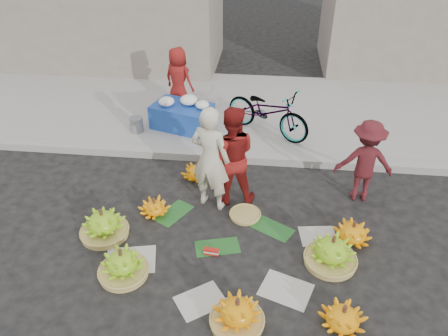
# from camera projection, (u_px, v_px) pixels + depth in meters

# --- Properties ---
(ground) EXTENTS (80.00, 80.00, 0.00)m
(ground) POSITION_uv_depth(u_px,v_px,m) (226.00, 238.00, 6.61)
(ground) COLOR black
(ground) RESTS_ON ground
(curb) EXTENTS (40.00, 0.25, 0.15)m
(curb) POSITION_uv_depth(u_px,v_px,m) (237.00, 157.00, 8.39)
(curb) COLOR #989590
(curb) RESTS_ON ground
(sidewalk) EXTENTS (40.00, 4.00, 0.12)m
(sidewalk) POSITION_uv_depth(u_px,v_px,m) (245.00, 110.00, 10.13)
(sidewalk) COLOR #989590
(sidewalk) RESTS_ON ground
(newspaper_scatter) EXTENTS (3.20, 1.80, 0.00)m
(newspaper_scatter) POSITION_uv_depth(u_px,v_px,m) (219.00, 278.00, 5.95)
(newspaper_scatter) COLOR beige
(newspaper_scatter) RESTS_ON ground
(banana_leaves) EXTENTS (2.00, 1.00, 0.00)m
(banana_leaves) POSITION_uv_depth(u_px,v_px,m) (220.00, 229.00, 6.78)
(banana_leaves) COLOR #1C5421
(banana_leaves) RESTS_ON ground
(banana_bunch_0) EXTENTS (0.72, 0.72, 0.49)m
(banana_bunch_0) POSITION_uv_depth(u_px,v_px,m) (103.00, 224.00, 6.57)
(banana_bunch_0) COLOR tan
(banana_bunch_0) RESTS_ON ground
(banana_bunch_1) EXTENTS (0.78, 0.78, 0.46)m
(banana_bunch_1) POSITION_uv_depth(u_px,v_px,m) (122.00, 264.00, 5.90)
(banana_bunch_1) COLOR tan
(banana_bunch_1) RESTS_ON ground
(banana_bunch_2) EXTENTS (0.76, 0.76, 0.45)m
(banana_bunch_2) POSITION_uv_depth(u_px,v_px,m) (237.00, 313.00, 5.24)
(banana_bunch_2) COLOR tan
(banana_bunch_2) RESTS_ON ground
(banana_bunch_3) EXTENTS (0.59, 0.59, 0.35)m
(banana_bunch_3) POSITION_uv_depth(u_px,v_px,m) (343.00, 317.00, 5.24)
(banana_bunch_3) COLOR #FFA50C
(banana_bunch_3) RESTS_ON ground
(banana_bunch_4) EXTENTS (0.73, 0.73, 0.49)m
(banana_bunch_4) POSITION_uv_depth(u_px,v_px,m) (332.00, 251.00, 6.08)
(banana_bunch_4) COLOR tan
(banana_bunch_4) RESTS_ON ground
(banana_bunch_5) EXTENTS (0.75, 0.75, 0.36)m
(banana_bunch_5) POSITION_uv_depth(u_px,v_px,m) (353.00, 232.00, 6.49)
(banana_bunch_5) COLOR #FFA50C
(banana_bunch_5) RESTS_ON ground
(banana_bunch_6) EXTENTS (0.58, 0.58, 0.30)m
(banana_bunch_6) POSITION_uv_depth(u_px,v_px,m) (154.00, 207.00, 7.03)
(banana_bunch_6) COLOR #FFA50C
(banana_bunch_6) RESTS_ON ground
(banana_bunch_7) EXTENTS (0.70, 0.70, 0.34)m
(banana_bunch_7) POSITION_uv_depth(u_px,v_px,m) (197.00, 172.00, 7.84)
(banana_bunch_7) COLOR #FFA50C
(banana_bunch_7) RESTS_ON ground
(basket_spare) EXTENTS (0.64, 0.64, 0.06)m
(basket_spare) POSITION_uv_depth(u_px,v_px,m) (245.00, 215.00, 7.03)
(basket_spare) COLOR tan
(basket_spare) RESTS_ON ground
(incense_stack) EXTENTS (0.23, 0.09, 0.09)m
(incense_stack) POSITION_uv_depth(u_px,v_px,m) (211.00, 252.00, 6.31)
(incense_stack) COLOR red
(incense_stack) RESTS_ON ground
(vendor_cream) EXTENTS (0.76, 0.62, 1.78)m
(vendor_cream) POSITION_uv_depth(u_px,v_px,m) (211.00, 159.00, 6.82)
(vendor_cream) COLOR beige
(vendor_cream) RESTS_ON ground
(vendor_red) EXTENTS (0.90, 0.74, 1.70)m
(vendor_red) POSITION_uv_depth(u_px,v_px,m) (231.00, 156.00, 6.96)
(vendor_red) COLOR maroon
(vendor_red) RESTS_ON ground
(man_striped) EXTENTS (0.95, 0.57, 1.45)m
(man_striped) POSITION_uv_depth(u_px,v_px,m) (365.00, 161.00, 7.07)
(man_striped) COLOR maroon
(man_striped) RESTS_ON ground
(flower_table) EXTENTS (1.37, 1.07, 0.70)m
(flower_table) POSITION_uv_depth(u_px,v_px,m) (182.00, 115.00, 9.16)
(flower_table) COLOR #173D9B
(flower_table) RESTS_ON sidewalk
(grey_bucket) EXTENTS (0.27, 0.27, 0.31)m
(grey_bucket) POSITION_uv_depth(u_px,v_px,m) (137.00, 124.00, 9.07)
(grey_bucket) COLOR slate
(grey_bucket) RESTS_ON sidewalk
(flower_vendor) EXTENTS (0.82, 0.70, 1.43)m
(flower_vendor) POSITION_uv_depth(u_px,v_px,m) (179.00, 79.00, 9.66)
(flower_vendor) COLOR maroon
(flower_vendor) RESTS_ON sidewalk
(bicycle) EXTENTS (1.55, 1.97, 1.00)m
(bicycle) POSITION_uv_depth(u_px,v_px,m) (268.00, 111.00, 8.82)
(bicycle) COLOR gray
(bicycle) RESTS_ON sidewalk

